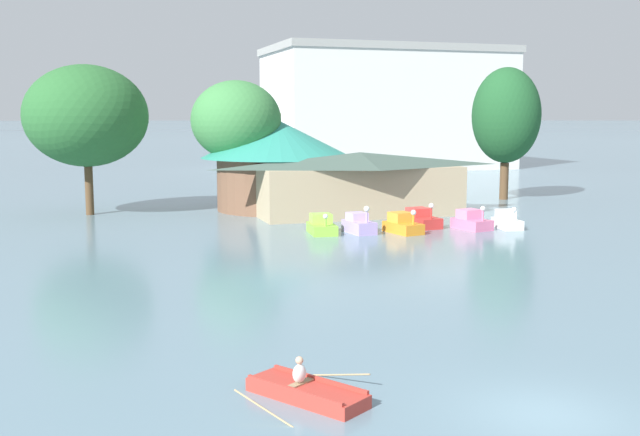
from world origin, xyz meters
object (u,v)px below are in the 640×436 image
at_px(shoreline_tree_mid, 236,121).
at_px(shoreline_tree_right, 506,116).
at_px(pedal_boat_white, 507,221).
at_px(pedal_boat_red, 421,219).
at_px(pedal_boat_lime, 322,226).
at_px(background_building_block, 386,108).
at_px(rowboat_with_rower, 306,391).
at_px(shoreline_tree_tall_left, 86,116).
at_px(pedal_boat_pink, 471,221).
at_px(green_roof_pavilion, 277,160).
at_px(pedal_boat_lavender, 359,225).
at_px(boathouse, 360,183).
at_px(pedal_boat_orange, 403,225).

xyz_separation_m(shoreline_tree_mid, shoreline_tree_right, (24.71, 0.31, 0.38)).
xyz_separation_m(pedal_boat_white, shoreline_tree_right, (9.23, 15.58, 7.06)).
distance_m(pedal_boat_red, shoreline_tree_mid, 17.79).
xyz_separation_m(pedal_boat_lime, background_building_block, (27.94, 56.14, 8.11)).
bearing_deg(rowboat_with_rower, shoreline_tree_tall_left, 153.77).
height_order(pedal_boat_lime, shoreline_tree_right, shoreline_tree_right).
bearing_deg(pedal_boat_pink, background_building_block, 150.30).
bearing_deg(shoreline_tree_right, green_roof_pavilion, -177.37).
xyz_separation_m(pedal_boat_red, green_roof_pavilion, (-6.93, 12.38, 3.54)).
distance_m(pedal_boat_lime, pedal_boat_pink, 10.27).
bearing_deg(pedal_boat_lavender, shoreline_tree_tall_left, -138.55).
bearing_deg(rowboat_with_rower, pedal_boat_red, 116.33).
xyz_separation_m(rowboat_with_rower, shoreline_tree_mid, (6.50, 40.99, 6.95)).
bearing_deg(shoreline_tree_mid, pedal_boat_red, -52.26).
distance_m(boathouse, green_roof_pavilion, 7.66).
distance_m(pedal_boat_lime, background_building_block, 63.23).
distance_m(boathouse, shoreline_tree_tall_left, 21.37).
xyz_separation_m(pedal_boat_lavender, green_roof_pavilion, (-1.96, 13.53, 3.51)).
relative_size(boathouse, shoreline_tree_right, 1.40).
xyz_separation_m(pedal_boat_lavender, shoreline_tree_mid, (-5.13, 14.21, 6.62)).
xyz_separation_m(pedal_boat_lavender, pedal_boat_pink, (7.82, -0.71, -0.02)).
xyz_separation_m(pedal_boat_white, boathouse, (-7.29, 9.01, 2.02)).
bearing_deg(pedal_boat_orange, pedal_boat_lime, -116.49).
distance_m(pedal_boat_red, shoreline_tree_right, 21.01).
relative_size(rowboat_with_rower, shoreline_tree_right, 0.33).
bearing_deg(pedal_boat_orange, green_roof_pavilion, -173.63).
bearing_deg(boathouse, pedal_boat_orange, -92.16).
distance_m(shoreline_tree_mid, background_building_block, 52.39).
relative_size(pedal_boat_lavender, shoreline_tree_tall_left, 0.24).
bearing_deg(pedal_boat_lime, shoreline_tree_mid, -162.33).
xyz_separation_m(pedal_boat_lime, green_roof_pavilion, (0.43, 13.02, 3.56)).
xyz_separation_m(pedal_boat_red, boathouse, (-1.91, 6.79, 1.99)).
relative_size(pedal_boat_pink, green_roof_pavilion, 0.23).
relative_size(pedal_boat_lime, shoreline_tree_mid, 0.28).
xyz_separation_m(pedal_boat_red, shoreline_tree_mid, (-10.10, 13.05, 6.65)).
xyz_separation_m(shoreline_tree_right, background_building_block, (5.98, 42.13, 1.05)).
xyz_separation_m(pedal_boat_orange, pedal_boat_white, (7.62, -0.22, -0.03)).
relative_size(green_roof_pavilion, background_building_block, 0.36).
distance_m(rowboat_with_rower, shoreline_tree_right, 52.29).
xyz_separation_m(pedal_boat_lime, shoreline_tree_right, (21.96, 14.01, 7.06)).
height_order(pedal_boat_orange, pedal_boat_white, pedal_boat_orange).
xyz_separation_m(rowboat_with_rower, pedal_boat_red, (16.60, 27.94, 0.30)).
relative_size(pedal_boat_lime, shoreline_tree_tall_left, 0.26).
bearing_deg(pedal_boat_orange, pedal_boat_red, 119.98).
bearing_deg(green_roof_pavilion, pedal_boat_pink, -55.53).
relative_size(pedal_boat_white, background_building_block, 0.08).
distance_m(pedal_boat_red, background_building_block, 59.74).
bearing_deg(pedal_boat_pink, boathouse, -163.71).
xyz_separation_m(rowboat_with_rower, boathouse, (14.69, 34.73, 2.30)).
xyz_separation_m(pedal_boat_pink, shoreline_tree_mid, (-12.95, 14.92, 6.65)).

